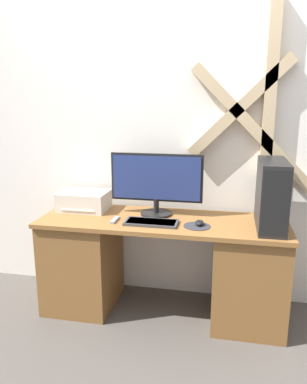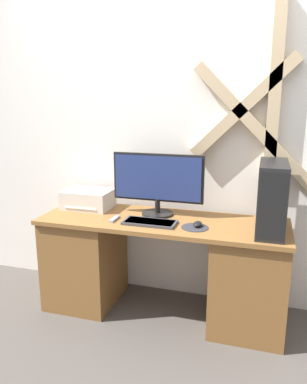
# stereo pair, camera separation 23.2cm
# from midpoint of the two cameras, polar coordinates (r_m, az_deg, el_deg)

# --- Properties ---
(ground_plane) EXTENTS (12.00, 12.00, 0.00)m
(ground_plane) POSITION_cam_midpoint_polar(r_m,az_deg,el_deg) (2.69, -2.54, -20.77)
(ground_plane) COLOR #4C4742
(wall_back) EXTENTS (6.40, 0.13, 2.70)m
(wall_back) POSITION_cam_midpoint_polar(r_m,az_deg,el_deg) (2.84, 0.61, 10.32)
(wall_back) COLOR white
(wall_back) RESTS_ON ground_plane
(desk) EXTENTS (1.73, 0.58, 0.71)m
(desk) POSITION_cam_midpoint_polar(r_m,az_deg,el_deg) (2.75, -1.13, -11.02)
(desk) COLOR brown
(desk) RESTS_ON ground_plane
(monitor) EXTENTS (0.66, 0.23, 0.45)m
(monitor) POSITION_cam_midpoint_polar(r_m,az_deg,el_deg) (2.68, -2.04, 1.66)
(monitor) COLOR black
(monitor) RESTS_ON desk
(keyboard) EXTENTS (0.36, 0.17, 0.02)m
(keyboard) POSITION_cam_midpoint_polar(r_m,az_deg,el_deg) (2.53, -2.97, -4.68)
(keyboard) COLOR #3D3D42
(keyboard) RESTS_ON desk
(mousepad) EXTENTS (0.18, 0.18, 0.00)m
(mousepad) POSITION_cam_midpoint_polar(r_m,az_deg,el_deg) (2.49, 3.99, -5.26)
(mousepad) COLOR #2D2D33
(mousepad) RESTS_ON desk
(mouse) EXTENTS (0.06, 0.09, 0.03)m
(mouse) POSITION_cam_midpoint_polar(r_m,az_deg,el_deg) (2.50, 4.37, -4.72)
(mouse) COLOR black
(mouse) RESTS_ON mousepad
(computer_tower) EXTENTS (0.17, 0.46, 0.44)m
(computer_tower) POSITION_cam_midpoint_polar(r_m,az_deg,el_deg) (2.48, 15.05, -0.44)
(computer_tower) COLOR black
(computer_tower) RESTS_ON desk
(printer) EXTENTS (0.36, 0.27, 0.14)m
(printer) POSITION_cam_midpoint_polar(r_m,az_deg,el_deg) (2.91, -12.79, -1.34)
(printer) COLOR beige
(printer) RESTS_ON desk
(remote_control) EXTENTS (0.03, 0.13, 0.02)m
(remote_control) POSITION_cam_midpoint_polar(r_m,az_deg,el_deg) (2.61, -8.48, -4.29)
(remote_control) COLOR gray
(remote_control) RESTS_ON desk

